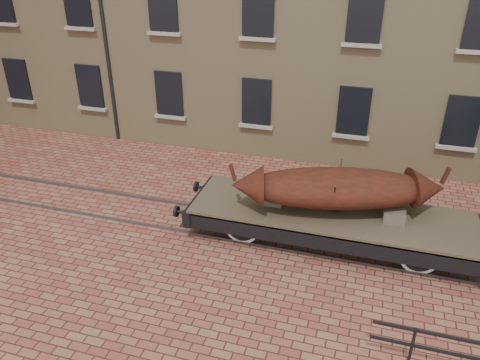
# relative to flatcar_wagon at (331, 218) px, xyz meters

# --- Properties ---
(ground) EXTENTS (90.00, 90.00, 0.00)m
(ground) POSITION_rel_flatcar_wagon_xyz_m (-0.93, 0.00, -0.81)
(ground) COLOR brown
(rail_track) EXTENTS (30.00, 1.52, 0.06)m
(rail_track) POSITION_rel_flatcar_wagon_xyz_m (-0.93, 0.00, -0.78)
(rail_track) COLOR #59595E
(rail_track) RESTS_ON ground
(flatcar_wagon) EXTENTS (8.56, 2.32, 1.29)m
(flatcar_wagon) POSITION_rel_flatcar_wagon_xyz_m (0.00, 0.00, 0.00)
(flatcar_wagon) COLOR brown
(flatcar_wagon) RESTS_ON ground
(iron_boat) EXTENTS (5.63, 2.77, 1.40)m
(iron_boat) POSITION_rel_flatcar_wagon_xyz_m (0.08, 0.00, 0.95)
(iron_boat) COLOR #531C0E
(iron_boat) RESTS_ON flatcar_wagon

